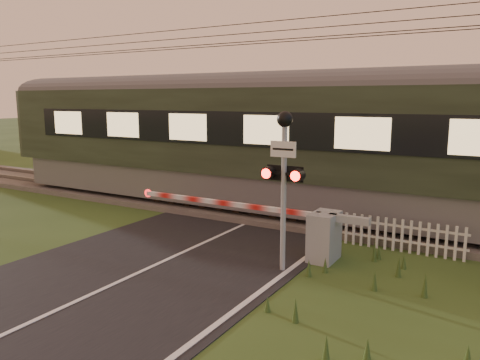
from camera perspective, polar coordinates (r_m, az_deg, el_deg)
The scene contains 7 objects.
ground at distance 10.40m, azimuth -13.08°, elevation -11.43°, with size 160.00×160.00×0.00m, color #2D451A.
road at distance 10.23m, azimuth -13.92°, elevation -11.77°, with size 6.00×140.00×0.03m.
track_bed at distance 15.52m, azimuth 3.60°, elevation -3.84°, with size 140.00×3.40×0.39m.
overhead_wires at distance 15.21m, azimuth 3.84°, elevation 17.35°, with size 120.00×0.62×0.62m.
boom_gate at distance 11.21m, azimuth 8.93°, elevation -6.30°, with size 6.50×0.88×1.17m.
crossing_signal at distance 9.95m, azimuth 5.39°, elevation 2.09°, with size 0.89×0.36×3.48m.
picket_fence at distance 12.24m, azimuth 19.16°, elevation -6.43°, with size 3.02×0.07×0.82m.
Camera 1 is at (6.75, -6.98, 3.73)m, focal length 35.00 mm.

